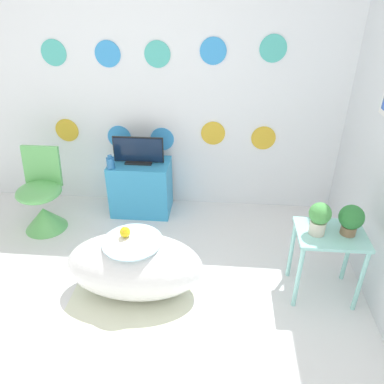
# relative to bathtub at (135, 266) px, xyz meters

# --- Properties ---
(ground_plane) EXTENTS (12.00, 12.00, 0.00)m
(ground_plane) POSITION_rel_bathtub_xyz_m (0.03, -0.73, -0.24)
(ground_plane) COLOR white
(wall_back_dotted) EXTENTS (4.38, 0.05, 2.60)m
(wall_back_dotted) POSITION_rel_bathtub_xyz_m (0.03, 1.36, 1.05)
(wall_back_dotted) COLOR white
(wall_back_dotted) RESTS_ON ground_plane
(rug) EXTENTS (0.92, 0.80, 0.01)m
(rug) POSITION_rel_bathtub_xyz_m (-0.02, -0.18, -0.24)
(rug) COLOR silver
(rug) RESTS_ON ground_plane
(bathtub) EXTENTS (1.00, 0.52, 0.49)m
(bathtub) POSITION_rel_bathtub_xyz_m (0.00, 0.00, 0.00)
(bathtub) COLOR white
(bathtub) RESTS_ON ground_plane
(rubber_duck) EXTENTS (0.08, 0.08, 0.09)m
(rubber_duck) POSITION_rel_bathtub_xyz_m (-0.05, 0.02, 0.28)
(rubber_duck) COLOR yellow
(rubber_duck) RESTS_ON bathtub
(chair) EXTENTS (0.41, 0.41, 0.77)m
(chair) POSITION_rel_bathtub_xyz_m (-1.04, 0.75, 0.01)
(chair) COLOR #66C166
(chair) RESTS_ON ground_plane
(tv_cabinet) EXTENTS (0.58, 0.38, 0.54)m
(tv_cabinet) POSITION_rel_bathtub_xyz_m (-0.19, 1.12, 0.03)
(tv_cabinet) COLOR #389ED6
(tv_cabinet) RESTS_ON ground_plane
(tv) EXTENTS (0.48, 0.12, 0.26)m
(tv) POSITION_rel_bathtub_xyz_m (-0.19, 1.13, 0.41)
(tv) COLOR black
(tv) RESTS_ON tv_cabinet
(vase) EXTENTS (0.07, 0.07, 0.13)m
(vase) POSITION_rel_bathtub_xyz_m (-0.42, 0.99, 0.35)
(vase) COLOR #2D72B7
(vase) RESTS_ON tv_cabinet
(side_table) EXTENTS (0.47, 0.37, 0.55)m
(side_table) POSITION_rel_bathtub_xyz_m (1.38, 0.11, 0.20)
(side_table) COLOR #99E0D8
(side_table) RESTS_ON ground_plane
(potted_plant_left) EXTENTS (0.15, 0.15, 0.24)m
(potted_plant_left) POSITION_rel_bathtub_xyz_m (1.28, 0.10, 0.44)
(potted_plant_left) COLOR beige
(potted_plant_left) RESTS_ON side_table
(potted_plant_right) EXTENTS (0.17, 0.17, 0.22)m
(potted_plant_right) POSITION_rel_bathtub_xyz_m (1.49, 0.11, 0.43)
(potted_plant_right) COLOR #8C6B4C
(potted_plant_right) RESTS_ON side_table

